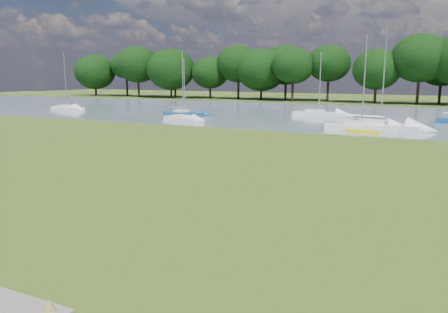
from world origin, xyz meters
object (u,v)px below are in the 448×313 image
at_px(sailboat_6, 183,117).
at_px(sailboat_8, 380,124).
at_px(sailboat_5, 184,112).
at_px(sailboat_7, 318,112).
at_px(sailboat_2, 67,107).
at_px(kayak, 362,131).
at_px(sailboat_1, 361,125).

height_order(sailboat_6, sailboat_8, sailboat_8).
distance_m(sailboat_5, sailboat_8, 26.24).
distance_m(sailboat_7, sailboat_8, 13.91).
xyz_separation_m(sailboat_5, sailboat_8, (26.00, -3.56, 0.05)).
xyz_separation_m(sailboat_2, sailboat_5, (21.82, -0.10, 0.01)).
bearing_deg(sailboat_7, sailboat_6, -142.55).
relative_size(sailboat_7, sailboat_8, 0.81).
distance_m(kayak, sailboat_5, 26.27).
distance_m(sailboat_2, sailboat_7, 39.30).
relative_size(kayak, sailboat_8, 0.31).
relative_size(sailboat_1, sailboat_2, 1.07).
distance_m(kayak, sailboat_8, 4.78).
height_order(sailboat_7, sailboat_8, sailboat_8).
bearing_deg(sailboat_2, sailboat_1, 3.70).
relative_size(kayak, sailboat_1, 0.34).
bearing_deg(sailboat_1, sailboat_8, 28.29).
height_order(sailboat_1, sailboat_5, sailboat_1).
bearing_deg(sailboat_6, kayak, 11.56).
relative_size(kayak, sailboat_2, 0.37).
height_order(kayak, sailboat_6, sailboat_6).
bearing_deg(kayak, sailboat_1, 115.19).
distance_m(sailboat_5, sailboat_7, 18.26).
bearing_deg(sailboat_6, sailboat_1, 19.65).
bearing_deg(sailboat_2, sailboat_6, -3.45).
xyz_separation_m(sailboat_5, sailboat_6, (3.44, -6.05, -0.04)).
xyz_separation_m(kayak, sailboat_7, (-8.07, 15.16, 0.35)).
height_order(sailboat_2, sailboat_7, sailboat_2).
bearing_deg(sailboat_1, sailboat_6, 166.13).
height_order(kayak, sailboat_5, sailboat_5).
height_order(sailboat_1, sailboat_7, sailboat_1).
bearing_deg(sailboat_1, sailboat_2, 157.23).
xyz_separation_m(sailboat_1, sailboat_2, (-46.15, 5.30, -0.03)).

